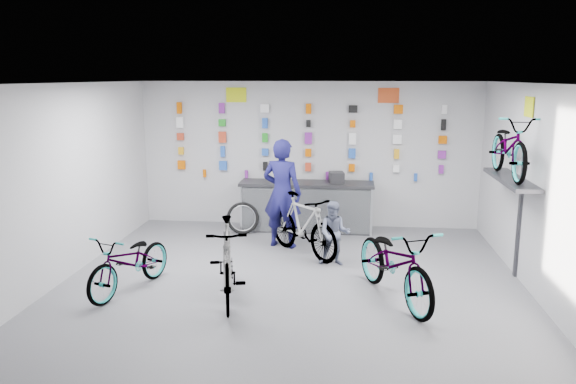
# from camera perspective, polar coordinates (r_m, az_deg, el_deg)

# --- Properties ---
(floor) EXTENTS (8.00, 8.00, 0.00)m
(floor) POSITION_cam_1_polar(r_m,az_deg,el_deg) (8.20, -0.03, -10.50)
(floor) COLOR #535358
(floor) RESTS_ON ground
(ceiling) EXTENTS (8.00, 8.00, 0.00)m
(ceiling) POSITION_cam_1_polar(r_m,az_deg,el_deg) (7.60, -0.03, 10.96)
(ceiling) COLOR white
(ceiling) RESTS_ON wall_back
(wall_back) EXTENTS (7.00, 0.00, 7.00)m
(wall_back) POSITION_cam_1_polar(r_m,az_deg,el_deg) (11.69, 2.09, 3.82)
(wall_back) COLOR silver
(wall_back) RESTS_ON floor
(wall_front) EXTENTS (7.00, 0.00, 7.00)m
(wall_front) POSITION_cam_1_polar(r_m,az_deg,el_deg) (3.98, -6.39, -12.04)
(wall_front) COLOR silver
(wall_front) RESTS_ON floor
(wall_left) EXTENTS (0.00, 8.00, 8.00)m
(wall_left) POSITION_cam_1_polar(r_m,az_deg,el_deg) (8.84, -23.20, 0.33)
(wall_left) COLOR silver
(wall_left) RESTS_ON floor
(wall_right) EXTENTS (0.00, 8.00, 8.00)m
(wall_right) POSITION_cam_1_polar(r_m,az_deg,el_deg) (8.17, 25.18, -0.71)
(wall_right) COLOR silver
(wall_right) RESTS_ON floor
(counter) EXTENTS (2.70, 0.66, 1.00)m
(counter) POSITION_cam_1_polar(r_m,az_deg,el_deg) (11.42, 1.89, -1.53)
(counter) COLOR black
(counter) RESTS_ON floor
(merch_wall) EXTENTS (5.56, 0.08, 1.57)m
(merch_wall) POSITION_cam_1_polar(r_m,az_deg,el_deg) (11.58, 1.86, 5.30)
(merch_wall) COLOR #D55900
(merch_wall) RESTS_ON wall_back
(wall_bracket) EXTENTS (0.39, 1.90, 2.00)m
(wall_bracket) POSITION_cam_1_polar(r_m,az_deg,el_deg) (9.25, 21.80, 0.67)
(wall_bracket) COLOR #333338
(wall_bracket) RESTS_ON wall_right
(sign_left) EXTENTS (0.42, 0.02, 0.30)m
(sign_left) POSITION_cam_1_polar(r_m,az_deg,el_deg) (11.77, -5.28, 9.80)
(sign_left) COLOR #C8D711
(sign_left) RESTS_ON wall_back
(sign_right) EXTENTS (0.42, 0.02, 0.30)m
(sign_right) POSITION_cam_1_polar(r_m,az_deg,el_deg) (11.56, 10.18, 9.63)
(sign_right) COLOR #C7471C
(sign_right) RESTS_ON wall_back
(sign_side) EXTENTS (0.02, 0.40, 0.30)m
(sign_side) POSITION_cam_1_polar(r_m,az_deg,el_deg) (9.16, 23.28, 7.95)
(sign_side) COLOR #C8D711
(sign_side) RESTS_ON wall_right
(bike_left) EXTENTS (1.11, 1.82, 0.91)m
(bike_left) POSITION_cam_1_polar(r_m,az_deg,el_deg) (8.53, -15.73, -6.83)
(bike_left) COLOR gray
(bike_left) RESTS_ON floor
(bike_center) EXTENTS (0.92, 1.96, 1.14)m
(bike_center) POSITION_cam_1_polar(r_m,az_deg,el_deg) (7.93, -6.19, -6.99)
(bike_center) COLOR gray
(bike_center) RESTS_ON floor
(bike_right) EXTENTS (1.51, 2.23, 1.11)m
(bike_right) POSITION_cam_1_polar(r_m,az_deg,el_deg) (8.01, 10.84, -7.04)
(bike_right) COLOR gray
(bike_right) RESTS_ON floor
(bike_service) EXTENTS (1.61, 1.69, 1.10)m
(bike_service) POSITION_cam_1_polar(r_m,az_deg,el_deg) (9.82, 1.55, -3.37)
(bike_service) COLOR gray
(bike_service) RESTS_ON floor
(bike_wall) EXTENTS (0.63, 1.80, 0.95)m
(bike_wall) POSITION_cam_1_polar(r_m,az_deg,el_deg) (9.14, 21.60, 4.31)
(bike_wall) COLOR gray
(bike_wall) RESTS_ON wall_bracket
(clerk) EXTENTS (0.82, 0.63, 2.00)m
(clerk) POSITION_cam_1_polar(r_m,az_deg,el_deg) (10.24, -0.59, -0.13)
(clerk) COLOR #131249
(clerk) RESTS_ON floor
(customer) EXTENTS (0.54, 0.43, 1.08)m
(customer) POSITION_cam_1_polar(r_m,az_deg,el_deg) (9.35, 4.74, -4.22)
(customer) COLOR slate
(customer) RESTS_ON floor
(spare_wheel) EXTENTS (0.67, 0.30, 0.64)m
(spare_wheel) POSITION_cam_1_polar(r_m,az_deg,el_deg) (11.27, -4.62, -2.66)
(spare_wheel) COLOR black
(spare_wheel) RESTS_ON floor
(register) EXTENTS (0.33, 0.35, 0.22)m
(register) POSITION_cam_1_polar(r_m,az_deg,el_deg) (11.28, 4.96, 1.49)
(register) COLOR black
(register) RESTS_ON counter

